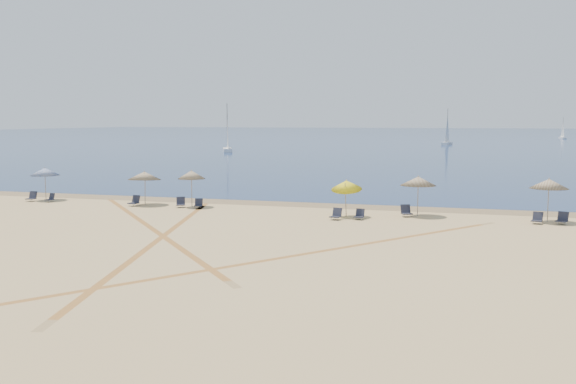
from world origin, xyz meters
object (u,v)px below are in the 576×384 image
chair_3 (181,203)px  chair_9 (562,219)px  chair_2 (135,201)px  umbrella_3 (346,185)px  chair_8 (537,219)px  sailboat_0 (228,137)px  chair_1 (50,198)px  umbrella_0 (45,172)px  chair_7 (406,211)px  umbrella_1 (144,176)px  chair_0 (32,197)px  chair_5 (336,215)px  umbrella_4 (418,181)px  umbrella_5 (549,184)px  sailboat_2 (447,134)px  sailboat_1 (563,132)px  chair_6 (359,215)px  chair_4 (199,204)px  umbrella_2 (191,175)px

chair_3 → chair_9: 23.73m
chair_2 → chair_3: 3.35m
umbrella_3 → chair_2: umbrella_3 is taller
umbrella_3 → chair_8: umbrella_3 is taller
chair_3 → sailboat_0: bearing=84.6°
chair_1 → chair_9: bearing=15.4°
chair_8 → umbrella_0: bearing=-166.0°
umbrella_3 → chair_7: umbrella_3 is taller
chair_8 → sailboat_0: 84.89m
umbrella_1 → chair_2: (-0.42, -0.69, -1.70)m
chair_0 → umbrella_0: bearing=50.8°
umbrella_1 → chair_5: umbrella_1 is taller
umbrella_3 → umbrella_4: bearing=20.2°
umbrella_5 → chair_2: bearing=-179.2°
umbrella_3 → sailboat_2: bearing=89.2°
chair_9 → sailboat_1: sailboat_1 is taller
umbrella_4 → sailboat_2: bearing=91.3°
umbrella_0 → umbrella_1: 8.25m
umbrella_1 → umbrella_0: bearing=177.9°
chair_6 → chair_5: bearing=-153.2°
chair_7 → chair_1: bearing=157.0°
umbrella_3 → sailboat_0: sailboat_0 is taller
sailboat_0 → sailboat_1: (69.28, 101.19, -0.68)m
umbrella_5 → chair_1: bearing=-179.7°
chair_3 → chair_4: chair_3 is taller
umbrella_4 → chair_0: size_ratio=3.51×
umbrella_4 → umbrella_5: bearing=-2.2°
umbrella_5 → sailboat_1: bearing=82.7°
umbrella_3 → chair_4: bearing=173.7°
chair_7 → sailboat_1: sailboat_1 is taller
umbrella_3 → chair_7: bearing=17.6°
umbrella_3 → sailboat_2: sailboat_2 is taller
sailboat_1 → chair_9: bearing=-107.5°
umbrella_0 → umbrella_2: bearing=-1.9°
umbrella_1 → sailboat_0: 72.99m
umbrella_3 → chair_5: bearing=-105.8°
umbrella_2 → chair_7: bearing=-1.4°
chair_8 → chair_2: bearing=-164.6°
umbrella_2 → sailboat_1: size_ratio=0.39×
chair_1 → chair_2: bearing=14.3°
chair_7 → chair_6: bearing=-166.0°
chair_9 → chair_2: bearing=-157.7°
umbrella_2 → chair_4: bearing=-28.5°
umbrella_5 → chair_2: (-26.34, -0.37, -1.90)m
sailboat_1 → chair_2: bearing=-116.2°
umbrella_3 → umbrella_1: bearing=173.8°
chair_7 → chair_5: bearing=-171.5°
chair_3 → sailboat_2: 115.57m
umbrella_0 → chair_8: (33.54, -1.43, -1.79)m
chair_1 → sailboat_0: size_ratio=0.08×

